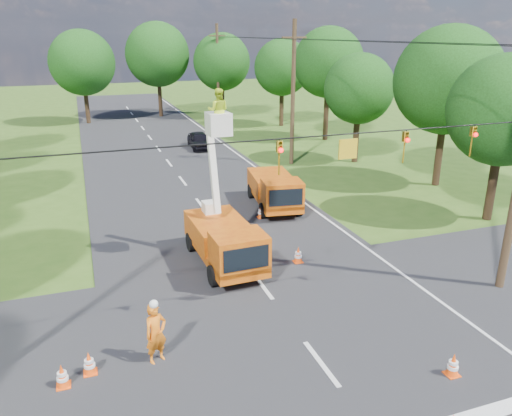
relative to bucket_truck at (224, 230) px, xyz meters
name	(u,v)px	position (x,y,z in m)	size (l,w,h in m)	color
ground	(183,182)	(0.80, 12.70, -1.53)	(140.00, 140.00, 0.00)	#335419
road_main	(183,182)	(0.80, 12.70, -1.53)	(12.00, 100.00, 0.06)	black
road_cross	(294,328)	(0.80, -5.30, -1.53)	(56.00, 10.00, 0.07)	black
edge_line	(264,174)	(6.40, 12.70, -1.53)	(0.12, 90.00, 0.02)	silver
bucket_truck	(224,230)	(0.00, 0.00, 0.00)	(2.34, 5.56, 7.14)	#D1680E
second_truck	(275,190)	(4.54, 5.96, -0.48)	(2.78, 5.63, 2.02)	#D1680E
ground_worker	(156,334)	(-3.65, -5.56, -0.59)	(0.69, 0.45, 1.88)	orange
distant_car	(199,140)	(4.11, 21.90, -0.85)	(1.61, 4.00, 1.36)	black
traffic_cone_2	(298,255)	(2.94, -0.84, -1.17)	(0.38, 0.38, 0.71)	#FF4D0D
traffic_cone_3	(261,212)	(3.29, 4.68, -1.17)	(0.38, 0.38, 0.71)	#FF4D0D
traffic_cone_4	(89,363)	(-5.54, -5.51, -1.17)	(0.38, 0.38, 0.71)	#FF4D0D
traffic_cone_5	(62,376)	(-6.25, -5.85, -1.17)	(0.38, 0.38, 0.71)	#FF4D0D
traffic_cone_7	(277,188)	(5.59, 8.26, -1.17)	(0.38, 0.38, 0.71)	#FF4D0D
traffic_cone_8	(453,365)	(4.05, -8.97, -1.17)	(0.38, 0.38, 0.71)	#FF4D0D
pole_right_mid	(293,93)	(9.30, 14.70, 3.57)	(1.80, 0.30, 10.00)	#4C3823
pole_right_far	(218,72)	(9.30, 34.70, 3.57)	(1.80, 0.30, 10.00)	#4C3823
signal_span	(366,147)	(3.03, -5.31, 4.35)	(18.00, 0.29, 1.07)	black
tree_right_a	(504,111)	(14.30, 0.70, 4.03)	(5.40, 5.40, 8.28)	#382616
tree_right_b	(448,80)	(15.80, 6.70, 4.90)	(6.40, 6.40, 9.65)	#382616
tree_right_c	(359,89)	(14.00, 13.70, 3.78)	(5.00, 5.00, 7.83)	#382616
tree_right_d	(328,63)	(15.60, 21.70, 5.15)	(6.00, 6.00, 9.70)	#382616
tree_right_e	(282,67)	(14.60, 29.70, 4.28)	(5.60, 5.60, 8.63)	#382616
tree_far_a	(82,63)	(-4.20, 37.70, 4.66)	(6.60, 6.60, 9.50)	#382616
tree_far_b	(157,55)	(3.80, 39.70, 5.28)	(7.00, 7.00, 10.32)	#382616
tree_far_c	(222,62)	(10.30, 36.70, 4.53)	(6.20, 6.20, 9.18)	#382616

